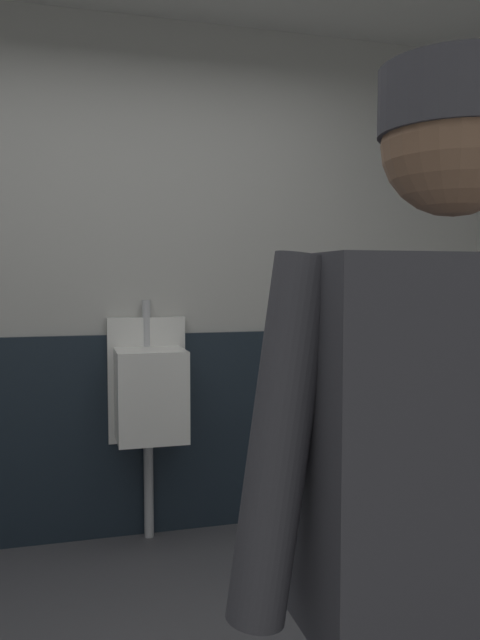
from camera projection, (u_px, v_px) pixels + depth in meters
The scene contains 5 objects.
wall_back at pixel (113, 281), 3.23m from camera, with size 4.90×0.12×2.68m, color #B2B2AD.
wainscot_band_back at pixel (117, 436), 3.21m from camera, with size 4.30×0.03×1.06m, color #19232D.
urinal_solo at pixel (150, 393), 3.09m from camera, with size 0.40×0.34×1.24m.
person at pixel (450, 500), 0.99m from camera, with size 0.70×0.60×1.68m.
soap_dispenser at pixel (401, 297), 3.56m from camera, with size 0.10×0.07×0.18m, color silver.
Camera 1 is at (-0.22, -1.57, 1.35)m, focal length 34.64 mm.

